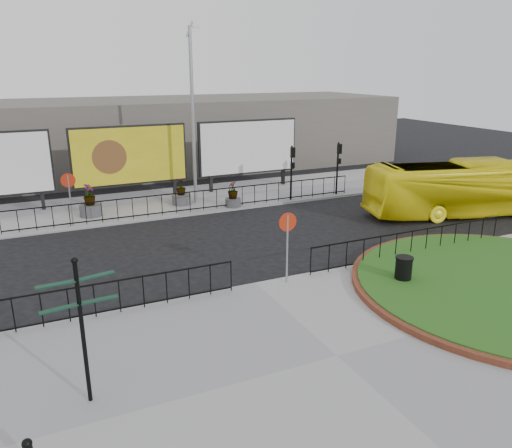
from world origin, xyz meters
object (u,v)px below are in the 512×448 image
planter_b (181,195)px  bus (464,188)px  lamp_post (193,114)px  fingerpost_sign (81,317)px  planter_c (233,196)px  litter_bin (403,271)px  planter_a (90,205)px  billboard_mid (130,156)px

planter_b → bus: bearing=-31.3°
lamp_post → planter_b: 4.30m
fingerpost_sign → planter_c: size_ratio=2.44×
litter_bin → fingerpost_sign: bearing=-169.2°
fingerpost_sign → bus: fingerpost_sign is taller
lamp_post → fingerpost_sign: 17.14m
planter_a → planter_c: (7.05, -1.34, -0.02)m
fingerpost_sign → bus: size_ratio=0.34×
litter_bin → planter_a: planter_a is taller
billboard_mid → planter_b: 3.56m
planter_a → planter_c: planter_a is taller
planter_c → bus: bearing=-30.6°
bus → planter_b: bus is taller
lamp_post → planter_b: bearing=-180.0°
fingerpost_sign → planter_b: fingerpost_sign is taller
litter_bin → bus: size_ratio=0.10×
billboard_mid → planter_b: size_ratio=4.35×
bus → planter_c: (-10.06, 5.95, -0.72)m
planter_a → fingerpost_sign: bearing=-97.3°
lamp_post → planter_b: size_ratio=6.47×
planter_a → planter_b: (4.71, 0.26, -0.08)m
bus → planter_a: bus is taller
billboard_mid → planter_b: bearing=-42.0°
billboard_mid → litter_bin: 16.44m
litter_bin → planter_c: (-1.44, 11.62, 0.05)m
planter_b → billboard_mid: bearing=138.0°
fingerpost_sign → planter_b: 16.66m
fingerpost_sign → planter_a: size_ratio=2.12×
lamp_post → fingerpost_sign: bearing=-116.1°
billboard_mid → lamp_post: 4.23m
planter_c → billboard_mid: bearing=141.7°
planter_a → billboard_mid: bearing=41.5°
planter_b → planter_c: 2.83m
fingerpost_sign → litter_bin: (10.41, 1.99, -1.54)m
billboard_mid → fingerpost_sign: (-4.44, -17.18, -0.44)m
bus → planter_c: size_ratio=7.15×
billboard_mid → lamp_post: lamp_post is taller
fingerpost_sign → bus: 20.52m
lamp_post → planter_c: 4.71m
litter_bin → bus: (8.61, 5.67, 0.76)m
billboard_mid → litter_bin: (5.97, -15.19, -1.98)m
bus → planter_a: 18.61m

